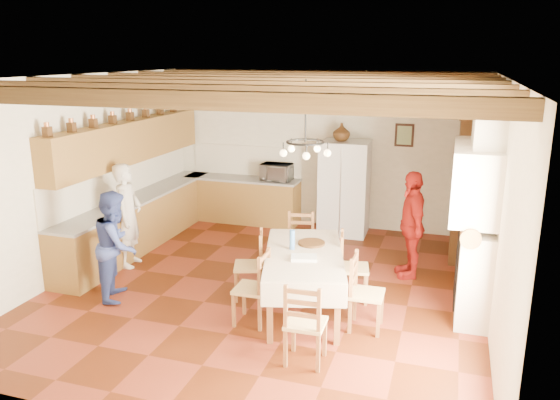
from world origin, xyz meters
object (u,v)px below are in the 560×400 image
object	(u,v)px
chair_left_near	(251,287)
person_woman_blue	(116,245)
refrigerator	(344,188)
person_woman_red	(411,224)
chair_left_far	(249,265)
hutch	(471,186)
chair_end_near	(306,322)
microwave	(277,172)
chair_right_far	(354,267)
person_man	(128,215)
dining_table	(304,258)
chair_end_far	(300,245)
chair_right_near	(367,293)

from	to	relation	value
chair_left_near	person_woman_blue	xyz separation A→B (m)	(-2.03, 0.16, 0.28)
refrigerator	person_woman_red	bearing A→B (deg)	-52.90
refrigerator	chair_left_near	size ratio (longest dim) A/B	1.83
person_woman_blue	chair_left_near	bearing A→B (deg)	-115.79
chair_left_far	person_woman_blue	size ratio (longest dim) A/B	0.63
hutch	person_woman_red	distance (m)	1.54
chair_end_near	microwave	xyz separation A→B (m)	(-1.87, 4.69, 0.58)
chair_left_far	chair_right_far	bearing A→B (deg)	86.72
refrigerator	person_man	xyz separation A→B (m)	(-2.93, -2.65, -0.05)
dining_table	chair_end_near	xyz separation A→B (m)	(0.35, -1.17, -0.26)
dining_table	microwave	distance (m)	3.84
chair_left_near	chair_right_far	world-z (taller)	same
dining_table	chair_left_near	distance (m)	0.78
hutch	chair_right_far	bearing A→B (deg)	-122.68
chair_end_far	microwave	size ratio (longest dim) A/B	1.64
chair_right_far	chair_left_far	bearing A→B (deg)	93.68
person_woman_blue	hutch	bearing A→B (deg)	-76.34
person_woman_blue	chair_end_far	bearing A→B (deg)	-76.30
person_man	chair_right_near	bearing A→B (deg)	-115.71
hutch	person_man	distance (m)	5.57
chair_right_far	microwave	size ratio (longest dim) A/B	1.64
hutch	chair_end_near	xyz separation A→B (m)	(-1.70, -4.06, -0.71)
refrigerator	chair_left_near	xyz separation A→B (m)	(-0.39, -3.89, -0.40)
dining_table	chair_end_far	xyz separation A→B (m)	(-0.38, 1.19, -0.26)
chair_right_near	microwave	bearing A→B (deg)	31.51
chair_right_far	chair_right_near	bearing A→B (deg)	-169.88
dining_table	microwave	bearing A→B (deg)	113.42
dining_table	person_man	distance (m)	3.17
chair_end_near	person_man	size ratio (longest dim) A/B	0.58
hutch	person_woman_red	xyz separation A→B (m)	(-0.84, -1.23, -0.38)
chair_left_far	person_man	size ratio (longest dim) A/B	0.58
person_man	chair_right_far	bearing A→B (deg)	-104.83
chair_right_near	person_man	size ratio (longest dim) A/B	0.58
chair_left_near	chair_end_near	world-z (taller)	same
dining_table	chair_right_far	size ratio (longest dim) A/B	2.17
person_woman_red	microwave	size ratio (longest dim) A/B	2.79
chair_left_near	person_woman_blue	distance (m)	2.05
dining_table	chair_right_near	world-z (taller)	chair_right_near
chair_right_near	chair_end_near	size ratio (longest dim) A/B	1.00
chair_left_far	chair_end_near	xyz separation A→B (m)	(1.18, -1.36, 0.00)
refrigerator	chair_right_near	size ratio (longest dim) A/B	1.83
chair_left_far	chair_right_near	bearing A→B (deg)	58.21
microwave	person_woman_blue	bearing A→B (deg)	-103.43
chair_left_near	dining_table	bearing A→B (deg)	132.46
chair_end_near	chair_left_far	bearing A→B (deg)	-50.56
person_man	person_woman_blue	size ratio (longest dim) A/B	1.09
chair_end_near	microwave	size ratio (longest dim) A/B	1.64
chair_left_far	chair_right_near	distance (m)	1.75
person_man	person_woman_blue	bearing A→B (deg)	-166.79
hutch	chair_right_far	xyz separation A→B (m)	(-1.49, -2.33, -0.71)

